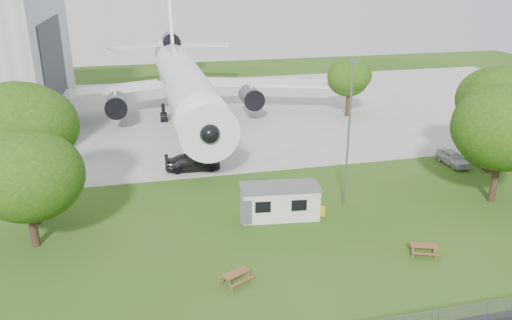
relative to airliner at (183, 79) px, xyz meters
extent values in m
plane|color=#406321|center=(2.00, -35.86, -5.27)|extent=(160.00, 160.00, 0.00)
cube|color=#B7B7B2|center=(2.00, 2.14, -5.25)|extent=(120.00, 46.00, 0.03)
cube|color=#2D3033|center=(-14.93, -2.86, 1.48)|extent=(0.16, 16.00, 12.96)
cylinder|color=white|center=(0.00, -1.86, -0.17)|extent=(5.40, 34.00, 5.40)
cone|color=white|center=(0.00, -20.86, -0.17)|extent=(5.40, 5.50, 5.40)
cone|color=white|center=(0.00, 19.14, 0.63)|extent=(4.86, 9.00, 4.86)
cube|color=white|center=(-12.50, 1.34, -1.37)|extent=(21.36, 10.77, 0.36)
cube|color=white|center=(12.50, 1.34, -1.37)|extent=(21.36, 10.77, 0.36)
cube|color=white|center=(0.00, 19.14, 6.33)|extent=(0.46, 9.96, 12.17)
cylinder|color=#515459|center=(-8.50, -2.36, -2.27)|extent=(2.50, 4.20, 2.50)
cylinder|color=#515459|center=(8.50, -2.36, -2.27)|extent=(2.50, 4.20, 2.50)
cylinder|color=#515459|center=(0.00, 18.14, 2.63)|extent=(2.60, 4.50, 2.60)
cylinder|color=black|center=(0.00, -17.36, -4.07)|extent=(0.36, 0.36, 2.40)
cylinder|color=black|center=(-2.80, -0.86, -4.07)|extent=(0.44, 0.44, 2.40)
cylinder|color=black|center=(2.80, -0.86, -4.07)|extent=(0.44, 0.44, 2.40)
cube|color=silver|center=(4.41, -30.36, -4.02)|extent=(6.26, 3.20, 2.50)
cube|color=#59595B|center=(4.41, -30.36, -2.71)|extent=(6.48, 3.42, 0.12)
cylinder|color=gold|center=(7.81, -30.96, -4.92)|extent=(0.50, 0.50, 0.70)
cylinder|color=slate|center=(10.20, -29.66, 0.73)|extent=(0.16, 0.16, 12.00)
cylinder|color=#382619|center=(-14.21, -27.14, -3.04)|extent=(0.56, 0.56, 4.46)
sphere|color=#3D6914|center=(-14.21, -27.14, 2.41)|extent=(8.12, 8.12, 8.12)
cylinder|color=#382619|center=(-13.71, -30.69, -3.81)|extent=(0.56, 0.56, 2.91)
sphere|color=#3D6914|center=(-13.71, -30.69, -0.25)|extent=(7.34, 7.34, 7.34)
cylinder|color=#382619|center=(22.70, -31.86, -3.33)|extent=(0.56, 0.56, 3.87)
sphere|color=#3D6914|center=(22.70, -31.86, 1.40)|extent=(8.21, 8.21, 8.21)
cylinder|color=#382619|center=(26.85, -26.05, -3.20)|extent=(0.56, 0.56, 4.14)
sphere|color=#3D6914|center=(26.85, -26.05, 1.86)|extent=(7.47, 7.47, 7.47)
cylinder|color=#382619|center=(21.49, -3.98, -3.72)|extent=(0.56, 0.56, 3.09)
sphere|color=#3D6914|center=(21.49, -3.98, 0.05)|extent=(6.63, 6.63, 6.63)
imported|color=#B4B6BB|center=(24.55, -23.46, -4.56)|extent=(1.68, 4.17, 1.42)
imported|color=white|center=(27.54, -23.99, -4.61)|extent=(1.72, 4.10, 1.32)
imported|color=black|center=(-1.13, -18.77, -4.49)|extent=(5.43, 2.33, 1.56)
camera|label=1|loc=(-5.74, -64.59, 12.97)|focal=35.00mm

